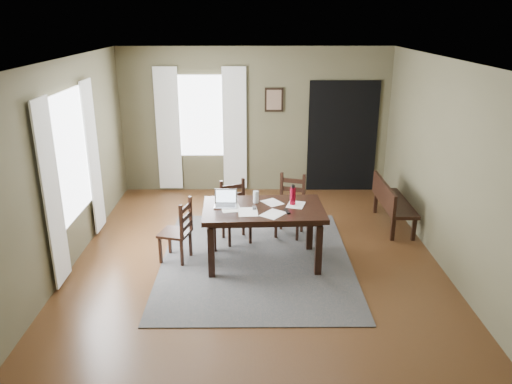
{
  "coord_description": "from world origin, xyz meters",
  "views": [
    {
      "loc": [
        -0.05,
        -6.22,
        3.22
      ],
      "look_at": [
        0.0,
        0.3,
        0.9
      ],
      "focal_mm": 35.0,
      "sensor_mm": 36.0,
      "label": 1
    }
  ],
  "objects_px": {
    "chair_back_left": "(235,212)",
    "water_bottle": "(293,196)",
    "dining_table": "(263,214)",
    "chair_back_right": "(290,206)",
    "chair_end": "(178,231)",
    "bench": "(391,200)",
    "laptop": "(226,201)"
  },
  "relations": [
    {
      "from": "chair_back_left",
      "to": "laptop",
      "type": "relative_size",
      "value": 2.95
    },
    {
      "from": "chair_end",
      "to": "water_bottle",
      "type": "relative_size",
      "value": 3.22
    },
    {
      "from": "dining_table",
      "to": "laptop",
      "type": "xyz_separation_m",
      "value": [
        -0.51,
        0.09,
        0.15
      ]
    },
    {
      "from": "chair_back_right",
      "to": "bench",
      "type": "relative_size",
      "value": 0.72
    },
    {
      "from": "laptop",
      "to": "water_bottle",
      "type": "relative_size",
      "value": 1.12
    },
    {
      "from": "bench",
      "to": "laptop",
      "type": "xyz_separation_m",
      "value": [
        -2.56,
        -1.17,
        0.42
      ]
    },
    {
      "from": "dining_table",
      "to": "chair_back_right",
      "type": "bearing_deg",
      "value": 62.96
    },
    {
      "from": "dining_table",
      "to": "bench",
      "type": "height_order",
      "value": "dining_table"
    },
    {
      "from": "chair_end",
      "to": "chair_back_left",
      "type": "relative_size",
      "value": 0.97
    },
    {
      "from": "chair_end",
      "to": "chair_back_right",
      "type": "distance_m",
      "value": 1.82
    },
    {
      "from": "chair_back_left",
      "to": "bench",
      "type": "xyz_separation_m",
      "value": [
        2.46,
        0.53,
        -0.01
      ]
    },
    {
      "from": "laptop",
      "to": "water_bottle",
      "type": "height_order",
      "value": "water_bottle"
    },
    {
      "from": "dining_table",
      "to": "laptop",
      "type": "bearing_deg",
      "value": 167.51
    },
    {
      "from": "dining_table",
      "to": "chair_end",
      "type": "bearing_deg",
      "value": 174.13
    },
    {
      "from": "dining_table",
      "to": "chair_back_right",
      "type": "height_order",
      "value": "chair_back_right"
    },
    {
      "from": "chair_back_left",
      "to": "water_bottle",
      "type": "relative_size",
      "value": 3.31
    },
    {
      "from": "dining_table",
      "to": "water_bottle",
      "type": "relative_size",
      "value": 5.97
    },
    {
      "from": "chair_back_left",
      "to": "chair_back_right",
      "type": "bearing_deg",
      "value": -5.19
    },
    {
      "from": "chair_end",
      "to": "bench",
      "type": "xyz_separation_m",
      "value": [
        3.22,
        1.19,
        0.0
      ]
    },
    {
      "from": "chair_end",
      "to": "water_bottle",
      "type": "distance_m",
      "value": 1.64
    },
    {
      "from": "chair_back_right",
      "to": "water_bottle",
      "type": "height_order",
      "value": "water_bottle"
    },
    {
      "from": "chair_end",
      "to": "chair_back_left",
      "type": "height_order",
      "value": "chair_back_left"
    },
    {
      "from": "chair_back_right",
      "to": "bench",
      "type": "distance_m",
      "value": 1.66
    },
    {
      "from": "dining_table",
      "to": "chair_back_left",
      "type": "relative_size",
      "value": 1.8
    },
    {
      "from": "laptop",
      "to": "chair_end",
      "type": "bearing_deg",
      "value": -176.97
    },
    {
      "from": "chair_back_left",
      "to": "water_bottle",
      "type": "distance_m",
      "value": 1.12
    },
    {
      "from": "dining_table",
      "to": "chair_back_right",
      "type": "distance_m",
      "value": 1.07
    },
    {
      "from": "dining_table",
      "to": "chair_back_right",
      "type": "relative_size",
      "value": 1.75
    },
    {
      "from": "chair_back_left",
      "to": "chair_back_right",
      "type": "distance_m",
      "value": 0.86
    },
    {
      "from": "chair_end",
      "to": "bench",
      "type": "relative_size",
      "value": 0.68
    },
    {
      "from": "laptop",
      "to": "bench",
      "type": "bearing_deg",
      "value": 25.83
    },
    {
      "from": "chair_end",
      "to": "chair_back_right",
      "type": "xyz_separation_m",
      "value": [
        1.59,
        0.87,
        0.02
      ]
    }
  ]
}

